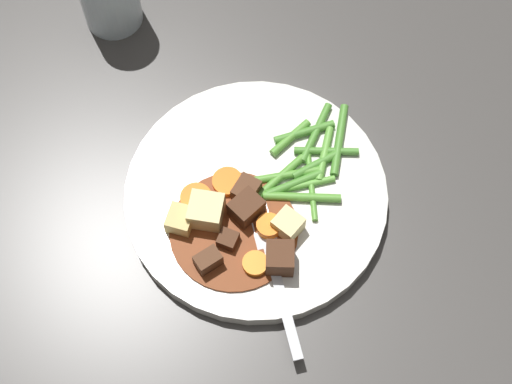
# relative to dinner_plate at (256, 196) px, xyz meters

# --- Properties ---
(ground_plane) EXTENTS (3.00, 3.00, 0.00)m
(ground_plane) POSITION_rel_dinner_plate_xyz_m (0.00, 0.00, -0.01)
(ground_plane) COLOR #423F3D
(dinner_plate) EXTENTS (0.27, 0.27, 0.02)m
(dinner_plate) POSITION_rel_dinner_plate_xyz_m (0.00, 0.00, 0.00)
(dinner_plate) COLOR white
(dinner_plate) RESTS_ON ground_plane
(stew_sauce) EXTENTS (0.13, 0.13, 0.00)m
(stew_sauce) POSITION_rel_dinner_plate_xyz_m (0.05, 0.01, 0.01)
(stew_sauce) COLOR brown
(stew_sauce) RESTS_ON dinner_plate
(carrot_slice_0) EXTENTS (0.03, 0.03, 0.01)m
(carrot_slice_0) POSITION_rel_dinner_plate_xyz_m (0.06, 0.05, 0.01)
(carrot_slice_0) COLOR orange
(carrot_slice_0) RESTS_ON dinner_plate
(carrot_slice_1) EXTENTS (0.04, 0.04, 0.01)m
(carrot_slice_1) POSITION_rel_dinner_plate_xyz_m (0.05, -0.04, 0.01)
(carrot_slice_1) COLOR orange
(carrot_slice_1) RESTS_ON dinner_plate
(carrot_slice_2) EXTENTS (0.03, 0.03, 0.01)m
(carrot_slice_2) POSITION_rel_dinner_plate_xyz_m (0.03, 0.04, 0.02)
(carrot_slice_2) COLOR orange
(carrot_slice_2) RESTS_ON dinner_plate
(carrot_slice_3) EXTENTS (0.04, 0.04, 0.01)m
(carrot_slice_3) POSITION_rel_dinner_plate_xyz_m (0.01, -0.03, 0.01)
(carrot_slice_3) COLOR orange
(carrot_slice_3) RESTS_ON dinner_plate
(potato_chunk_0) EXTENTS (0.03, 0.03, 0.02)m
(potato_chunk_0) POSITION_rel_dinner_plate_xyz_m (0.01, 0.05, 0.02)
(potato_chunk_0) COLOR #EAD68C
(potato_chunk_0) RESTS_ON dinner_plate
(potato_chunk_1) EXTENTS (0.05, 0.05, 0.03)m
(potato_chunk_1) POSITION_rel_dinner_plate_xyz_m (0.05, -0.02, 0.02)
(potato_chunk_1) COLOR #EAD68C
(potato_chunk_1) RESTS_ON dinner_plate
(potato_chunk_2) EXTENTS (0.03, 0.03, 0.02)m
(potato_chunk_2) POSITION_rel_dinner_plate_xyz_m (0.07, -0.04, 0.02)
(potato_chunk_2) COLOR #DBBC6B
(potato_chunk_2) RESTS_ON dinner_plate
(meat_chunk_0) EXTENTS (0.03, 0.03, 0.03)m
(meat_chunk_0) POSITION_rel_dinner_plate_xyz_m (0.03, 0.01, 0.02)
(meat_chunk_0) COLOR #4C2B19
(meat_chunk_0) RESTS_ON dinner_plate
(meat_chunk_1) EXTENTS (0.03, 0.03, 0.02)m
(meat_chunk_1) POSITION_rel_dinner_plate_xyz_m (0.01, -0.01, 0.02)
(meat_chunk_1) COLOR #56331E
(meat_chunk_1) RESTS_ON dinner_plate
(meat_chunk_2) EXTENTS (0.04, 0.04, 0.03)m
(meat_chunk_2) POSITION_rel_dinner_plate_xyz_m (0.05, 0.07, 0.02)
(meat_chunk_2) COLOR #4C2B19
(meat_chunk_2) RESTS_ON dinner_plate
(meat_chunk_3) EXTENTS (0.03, 0.02, 0.02)m
(meat_chunk_3) POSITION_rel_dinner_plate_xyz_m (0.09, 0.01, 0.02)
(meat_chunk_3) COLOR #56331E
(meat_chunk_3) RESTS_ON dinner_plate
(meat_chunk_4) EXTENTS (0.02, 0.02, 0.01)m
(meat_chunk_4) POSITION_rel_dinner_plate_xyz_m (0.06, 0.01, 0.02)
(meat_chunk_4) COLOR #4C2B19
(meat_chunk_4) RESTS_ON dinner_plate
(green_bean_0) EXTENTS (0.06, 0.05, 0.01)m
(green_bean_0) POSITION_rel_dinner_plate_xyz_m (-0.04, 0.04, 0.01)
(green_bean_0) COLOR #599E38
(green_bean_0) RESTS_ON dinner_plate
(green_bean_1) EXTENTS (0.06, 0.05, 0.01)m
(green_bean_1) POSITION_rel_dinner_plate_xyz_m (-0.09, 0.00, 0.01)
(green_bean_1) COLOR #4C8E33
(green_bean_1) RESTS_ON dinner_plate
(green_bean_2) EXTENTS (0.08, 0.02, 0.01)m
(green_bean_2) POSITION_rel_dinner_plate_xyz_m (-0.02, 0.01, 0.01)
(green_bean_2) COLOR #599E38
(green_bean_2) RESTS_ON dinner_plate
(green_bean_3) EXTENTS (0.06, 0.06, 0.01)m
(green_bean_3) POSITION_rel_dinner_plate_xyz_m (-0.03, 0.01, 0.01)
(green_bean_3) COLOR #599E38
(green_bean_3) RESTS_ON dinner_plate
(green_bean_4) EXTENTS (0.08, 0.03, 0.01)m
(green_bean_4) POSITION_rel_dinner_plate_xyz_m (-0.09, 0.01, 0.01)
(green_bean_4) COLOR #4C8E33
(green_bean_4) RESTS_ON dinner_plate
(green_bean_5) EXTENTS (0.05, 0.06, 0.01)m
(green_bean_5) POSITION_rel_dinner_plate_xyz_m (-0.08, 0.03, 0.01)
(green_bean_5) COLOR #4C8E33
(green_bean_5) RESTS_ON dinner_plate
(green_bean_6) EXTENTS (0.06, 0.03, 0.01)m
(green_bean_6) POSITION_rel_dinner_plate_xyz_m (-0.08, 0.03, 0.01)
(green_bean_6) COLOR #66AD42
(green_bean_6) RESTS_ON dinner_plate
(green_bean_7) EXTENTS (0.06, 0.02, 0.01)m
(green_bean_7) POSITION_rel_dinner_plate_xyz_m (-0.07, -0.01, 0.01)
(green_bean_7) COLOR #599E38
(green_bean_7) RESTS_ON dinner_plate
(green_bean_8) EXTENTS (0.05, 0.04, 0.01)m
(green_bean_8) POSITION_rel_dinner_plate_xyz_m (-0.04, 0.04, 0.01)
(green_bean_8) COLOR #66AD42
(green_bean_8) RESTS_ON dinner_plate
(green_bean_9) EXTENTS (0.05, 0.07, 0.01)m
(green_bean_9) POSITION_rel_dinner_plate_xyz_m (-0.02, 0.04, 0.01)
(green_bean_9) COLOR #599E38
(green_bean_9) RESTS_ON dinner_plate
(green_bean_10) EXTENTS (0.05, 0.03, 0.01)m
(green_bean_10) POSITION_rel_dinner_plate_xyz_m (-0.06, 0.03, 0.01)
(green_bean_10) COLOR #4C8E33
(green_bean_10) RESTS_ON dinner_plate
(green_bean_11) EXTENTS (0.08, 0.05, 0.01)m
(green_bean_11) POSITION_rel_dinner_plate_xyz_m (-0.10, 0.04, 0.01)
(green_bean_11) COLOR #4C8E33
(green_bean_11) RESTS_ON dinner_plate
(green_bean_12) EXTENTS (0.06, 0.04, 0.01)m
(green_bean_12) POSITION_rel_dinner_plate_xyz_m (-0.03, 0.03, 0.01)
(green_bean_12) COLOR #4C8E33
(green_bean_12) RESTS_ON dinner_plate
(fork) EXTENTS (0.12, 0.15, 0.00)m
(fork) POSITION_rel_dinner_plate_xyz_m (0.06, 0.06, 0.01)
(fork) COLOR silver
(fork) RESTS_ON dinner_plate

